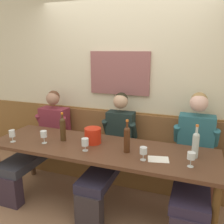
{
  "coord_description": "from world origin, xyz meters",
  "views": [
    {
      "loc": [
        1.01,
        -2.2,
        1.84
      ],
      "look_at": [
        0.04,
        0.45,
        1.1
      ],
      "focal_mm": 38.34,
      "sensor_mm": 36.0,
      "label": 1
    }
  ],
  "objects_px": {
    "wine_bottle_green_tall": "(63,128)",
    "wine_glass_mid_left": "(191,157)",
    "wine_bottle_amber_mid": "(196,144)",
    "person_right_seat": "(194,156)",
    "wine_glass_center_rear": "(44,135)",
    "wine_glass_left_end": "(85,142)",
    "dining_table": "(100,153)",
    "person_center_left_seat": "(42,139)",
    "wall_bench": "(119,160)",
    "ice_bucket": "(93,136)",
    "wine_glass_mid_right": "(12,134)",
    "person_left_seat": "(112,148)",
    "wine_bottle_clear_water": "(127,138)",
    "wine_glass_right_end": "(143,151)"
  },
  "relations": [
    {
      "from": "wall_bench",
      "to": "person_right_seat",
      "type": "relative_size",
      "value": 2.18
    },
    {
      "from": "wine_glass_right_end",
      "to": "person_right_seat",
      "type": "bearing_deg",
      "value": 46.68
    },
    {
      "from": "wine_bottle_clear_water",
      "to": "ice_bucket",
      "type": "bearing_deg",
      "value": 166.3
    },
    {
      "from": "dining_table",
      "to": "wine_bottle_green_tall",
      "type": "distance_m",
      "value": 0.55
    },
    {
      "from": "wine_bottle_clear_water",
      "to": "wine_glass_mid_left",
      "type": "distance_m",
      "value": 0.68
    },
    {
      "from": "person_left_seat",
      "to": "wine_glass_mid_right",
      "type": "height_order",
      "value": "person_left_seat"
    },
    {
      "from": "wine_glass_right_end",
      "to": "wine_glass_left_end",
      "type": "bearing_deg",
      "value": 179.2
    },
    {
      "from": "person_right_seat",
      "to": "wine_glass_mid_left",
      "type": "bearing_deg",
      "value": -93.22
    },
    {
      "from": "person_right_seat",
      "to": "wine_glass_mid_right",
      "type": "distance_m",
      "value": 2.16
    },
    {
      "from": "person_center_left_seat",
      "to": "wine_glass_right_end",
      "type": "bearing_deg",
      "value": -17.02
    },
    {
      "from": "person_left_seat",
      "to": "wine_bottle_amber_mid",
      "type": "xyz_separation_m",
      "value": [
        0.99,
        -0.25,
        0.29
      ]
    },
    {
      "from": "dining_table",
      "to": "wine_bottle_clear_water",
      "type": "bearing_deg",
      "value": -5.97
    },
    {
      "from": "person_center_left_seat",
      "to": "person_left_seat",
      "type": "relative_size",
      "value": 0.97
    },
    {
      "from": "person_right_seat",
      "to": "wine_bottle_amber_mid",
      "type": "relative_size",
      "value": 3.77
    },
    {
      "from": "wall_bench",
      "to": "wine_glass_center_rear",
      "type": "relative_size",
      "value": 19.01
    },
    {
      "from": "wine_bottle_green_tall",
      "to": "wine_glass_mid_left",
      "type": "bearing_deg",
      "value": -6.75
    },
    {
      "from": "person_right_seat",
      "to": "wine_bottle_green_tall",
      "type": "xyz_separation_m",
      "value": [
        -1.52,
        -0.32,
        0.26
      ]
    },
    {
      "from": "wine_glass_center_rear",
      "to": "wine_glass_mid_left",
      "type": "relative_size",
      "value": 1.05
    },
    {
      "from": "wine_glass_left_end",
      "to": "wine_bottle_clear_water",
      "type": "bearing_deg",
      "value": 15.38
    },
    {
      "from": "person_center_left_seat",
      "to": "wine_glass_mid_left",
      "type": "height_order",
      "value": "person_center_left_seat"
    },
    {
      "from": "person_left_seat",
      "to": "ice_bucket",
      "type": "relative_size",
      "value": 6.45
    },
    {
      "from": "wine_bottle_green_tall",
      "to": "person_left_seat",
      "type": "bearing_deg",
      "value": 29.13
    },
    {
      "from": "wine_bottle_green_tall",
      "to": "wine_glass_mid_left",
      "type": "relative_size",
      "value": 2.41
    },
    {
      "from": "ice_bucket",
      "to": "dining_table",
      "type": "bearing_deg",
      "value": -31.61
    },
    {
      "from": "wine_bottle_green_tall",
      "to": "wine_glass_mid_left",
      "type": "height_order",
      "value": "wine_bottle_green_tall"
    },
    {
      "from": "wine_glass_left_end",
      "to": "dining_table",
      "type": "bearing_deg",
      "value": 54.48
    },
    {
      "from": "person_left_seat",
      "to": "wine_glass_right_end",
      "type": "bearing_deg",
      "value": -43.65
    },
    {
      "from": "dining_table",
      "to": "wine_bottle_amber_mid",
      "type": "distance_m",
      "value": 1.05
    },
    {
      "from": "dining_table",
      "to": "wine_glass_mid_left",
      "type": "relative_size",
      "value": 17.89
    },
    {
      "from": "person_right_seat",
      "to": "wine_glass_center_rear",
      "type": "bearing_deg",
      "value": -164.21
    },
    {
      "from": "wine_bottle_clear_water",
      "to": "wine_glass_mid_left",
      "type": "relative_size",
      "value": 2.5
    },
    {
      "from": "wine_glass_center_rear",
      "to": "wine_glass_left_end",
      "type": "distance_m",
      "value": 0.55
    },
    {
      "from": "wine_glass_mid_right",
      "to": "wine_bottle_amber_mid",
      "type": "bearing_deg",
      "value": 8.26
    },
    {
      "from": "dining_table",
      "to": "ice_bucket",
      "type": "xyz_separation_m",
      "value": [
        -0.12,
        0.08,
        0.17
      ]
    },
    {
      "from": "wine_glass_mid_left",
      "to": "wine_glass_left_end",
      "type": "relative_size",
      "value": 1.03
    },
    {
      "from": "wine_glass_right_end",
      "to": "wine_glass_left_end",
      "type": "height_order",
      "value": "wine_glass_left_end"
    },
    {
      "from": "ice_bucket",
      "to": "wine_glass_mid_left",
      "type": "distance_m",
      "value": 1.14
    },
    {
      "from": "ice_bucket",
      "to": "wine_glass_mid_left",
      "type": "relative_size",
      "value": 1.35
    },
    {
      "from": "wine_bottle_green_tall",
      "to": "wine_bottle_amber_mid",
      "type": "bearing_deg",
      "value": 1.87
    },
    {
      "from": "wall_bench",
      "to": "wine_bottle_green_tall",
      "type": "bearing_deg",
      "value": -127.42
    },
    {
      "from": "wine_glass_mid_right",
      "to": "wine_bottle_clear_water",
      "type": "bearing_deg",
      "value": 7.84
    },
    {
      "from": "wall_bench",
      "to": "wine_glass_left_end",
      "type": "height_order",
      "value": "wall_bench"
    },
    {
      "from": "ice_bucket",
      "to": "wine_glass_mid_right",
      "type": "bearing_deg",
      "value": -162.02
    },
    {
      "from": "person_right_seat",
      "to": "person_left_seat",
      "type": "bearing_deg",
      "value": -178.54
    },
    {
      "from": "dining_table",
      "to": "wine_bottle_clear_water",
      "type": "relative_size",
      "value": 7.17
    },
    {
      "from": "wine_glass_mid_left",
      "to": "wine_bottle_amber_mid",
      "type": "bearing_deg",
      "value": 82.61
    },
    {
      "from": "person_center_left_seat",
      "to": "ice_bucket",
      "type": "relative_size",
      "value": 6.26
    },
    {
      "from": "wine_bottle_green_tall",
      "to": "wine_glass_left_end",
      "type": "distance_m",
      "value": 0.43
    },
    {
      "from": "ice_bucket",
      "to": "wine_glass_mid_right",
      "type": "xyz_separation_m",
      "value": [
        -0.92,
        -0.3,
        0.01
      ]
    },
    {
      "from": "person_right_seat",
      "to": "wine_glass_center_rear",
      "type": "relative_size",
      "value": 8.71
    }
  ]
}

